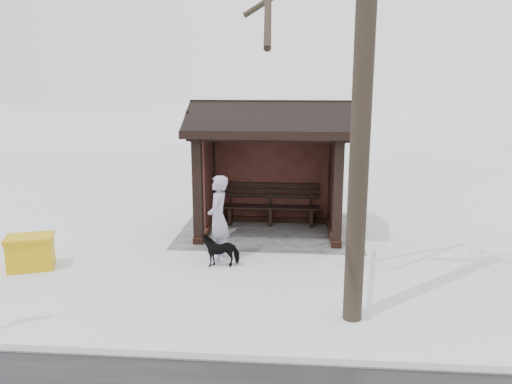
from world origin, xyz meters
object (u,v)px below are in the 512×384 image
(pedestrian, at_px, (218,218))
(grit_bin, at_px, (31,252))
(bus_shelter, at_px, (270,141))
(dog, at_px, (221,250))

(pedestrian, bearing_deg, grit_bin, -72.17)
(grit_bin, bearing_deg, pedestrian, 172.27)
(bus_shelter, xyz_separation_m, grit_bin, (4.40, 2.80, -1.83))
(bus_shelter, bearing_deg, dog, 70.40)
(dog, relative_size, grit_bin, 0.73)
(pedestrian, height_order, grit_bin, pedestrian)
(dog, bearing_deg, pedestrian, -172.54)
(bus_shelter, xyz_separation_m, pedestrian, (0.91, 2.02, -1.31))
(bus_shelter, height_order, dog, bus_shelter)
(bus_shelter, xyz_separation_m, dog, (0.82, 2.31, -1.86))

